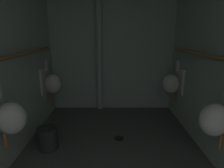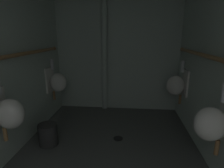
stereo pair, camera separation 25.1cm
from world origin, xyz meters
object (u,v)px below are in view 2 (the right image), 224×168
Objects in this scene: standpipe_back_wall at (104,49)px; waste_bin at (48,134)px; urinal_left_far at (57,82)px; urinal_right_far at (177,85)px; urinal_right_mid at (212,123)px; floor_drain at (118,138)px; urinal_left_mid at (8,113)px.

waste_bin is (-0.62, -1.35, -1.09)m from standpipe_back_wall.
urinal_left_far and urinal_right_far have the same top height.
urinal_right_mid is 1.38m from floor_drain.
urinal_left_far is at bearing 179.91° from urinal_right_far.
urinal_left_mid is 2.11m from urinal_right_mid.
urinal_right_far reaches higher than floor_drain.
standpipe_back_wall reaches higher than waste_bin.
standpipe_back_wall is 1.84m from waste_bin.
urinal_right_far is (2.11, -0.00, 0.00)m from urinal_left_far.
urinal_right_mid is at bearing -33.93° from urinal_left_far.
urinal_left_far is 1.08m from standpipe_back_wall.
standpipe_back_wall is 17.35× the size of floor_drain.
waste_bin is at bearing 68.41° from urinal_left_mid.
urinal_left_far is 1.07m from waste_bin.
standpipe_back_wall reaches higher than urinal_left_mid.
waste_bin is at bearing -114.68° from standpipe_back_wall.
urinal_left_far is 1.00× the size of urinal_right_far.
floor_drain is (-0.95, 0.75, -0.67)m from urinal_right_mid.
urinal_left_mid is at bearing -111.59° from waste_bin.
urinal_left_far is 1.00× the size of urinal_right_mid.
waste_bin is (-0.97, -0.23, 0.15)m from floor_drain.
urinal_right_mid is 1.00× the size of urinal_right_far.
standpipe_back_wall is (0.81, 0.44, 0.56)m from urinal_left_far.
urinal_left_mid and urinal_right_far have the same top height.
floor_drain is at bearing -30.13° from urinal_left_far.
floor_drain is (0.35, -1.11, -1.24)m from standpipe_back_wall.
urinal_right_far is 0.31× the size of standpipe_back_wall.
urinal_left_far is 5.39× the size of floor_drain.
standpipe_back_wall is at bearing 107.49° from floor_drain.
floor_drain is 1.01m from waste_bin.
urinal_right_far is (0.00, 1.41, 0.00)m from urinal_right_mid.
urinal_right_far is (2.11, 1.38, 0.00)m from urinal_left_mid.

